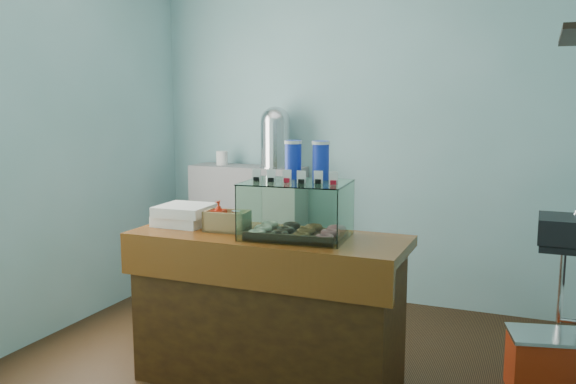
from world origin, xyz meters
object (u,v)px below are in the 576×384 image
at_px(counter, 268,308).
at_px(display_case, 299,205).
at_px(red_cooler, 545,364).
at_px(coffee_urn, 275,136).

relative_size(counter, display_case, 2.63).
xyz_separation_m(counter, red_cooler, (1.51, 0.48, -0.28)).
bearing_deg(red_cooler, display_case, -174.96).
xyz_separation_m(display_case, coffee_urn, (-0.82, 1.53, 0.29)).
bearing_deg(display_case, counter, -174.59).
xyz_separation_m(coffee_urn, red_cooler, (2.14, -1.08, -1.19)).
bearing_deg(counter, red_cooler, 17.63).
bearing_deg(red_cooler, coffee_urn, 139.73).
relative_size(display_case, coffee_urn, 1.19).
xyz_separation_m(display_case, red_cooler, (1.33, 0.45, -0.90)).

